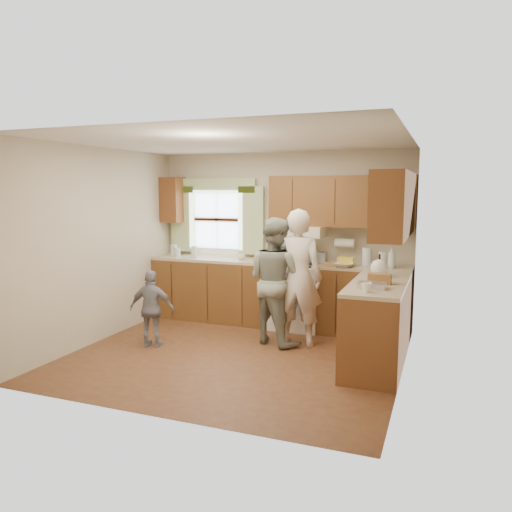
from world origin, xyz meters
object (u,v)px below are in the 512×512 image
at_px(woman_right, 275,281).
at_px(child, 152,309).
at_px(woman_left, 298,278).
at_px(stove, 295,295).

xyz_separation_m(woman_right, child, (-1.38, -0.71, -0.32)).
bearing_deg(woman_left, child, 20.62).
bearing_deg(woman_right, stove, -67.03).
relative_size(stove, woman_left, 0.62).
distance_m(stove, woman_left, 0.90).
xyz_separation_m(woman_left, child, (-1.67, -0.73, -0.38)).
height_order(woman_right, child, woman_right).
bearing_deg(stove, woman_left, -71.42).
distance_m(woman_left, child, 1.86).
xyz_separation_m(stove, woman_left, (0.26, -0.77, 0.40)).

